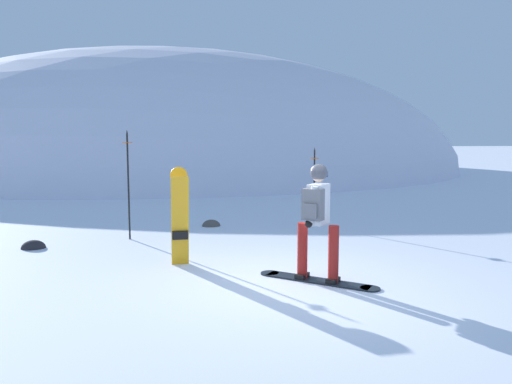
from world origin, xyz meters
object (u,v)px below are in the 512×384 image
Objects in this scene: piste_marker_near at (128,178)px; snowboarder_main at (317,219)px; spare_snowboard at (180,217)px; rock_mid at (211,226)px; piste_marker_far at (314,181)px; rock_dark at (34,248)px.

snowboarder_main is at bearing -52.67° from piste_marker_near.
spare_snowboard is 3.71× the size of rock_mid.
piste_marker_near reaches higher than snowboarder_main.
piste_marker_far reaches higher than rock_mid.
rock_mid is at bearing 169.78° from piste_marker_far.
rock_mid is (-0.98, 4.87, -0.92)m from snowboarder_main.
snowboarder_main is 0.91× the size of piste_marker_far.
spare_snowboard reaches higher than rock_mid.
snowboarder_main is 2.28m from spare_snowboard.
rock_mid is (3.58, 1.69, 0.00)m from rock_dark.
spare_snowboard is at bearing -104.15° from rock_mid.
piste_marker_near is 1.20× the size of piste_marker_far.
piste_marker_near is (-0.92, 2.40, 0.46)m from spare_snowboard.
piste_marker_near is 5.05× the size of rock_dark.
piste_marker_far reaches higher than snowboarder_main.
rock_dark is 1.02× the size of rock_mid.
piste_marker_far is 6.24m from rock_dark.
piste_marker_near is at bearing -146.89° from rock_mid.
snowboarder_main reaches higher than rock_mid.
spare_snowboard is 2.61m from piste_marker_near.
snowboarder_main is 5.05m from rock_mid.
rock_dark is 3.96m from rock_mid.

